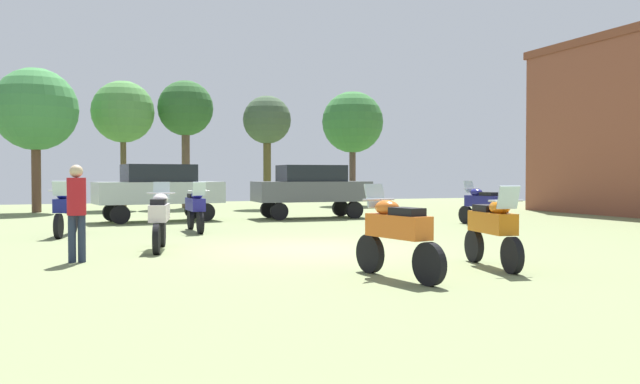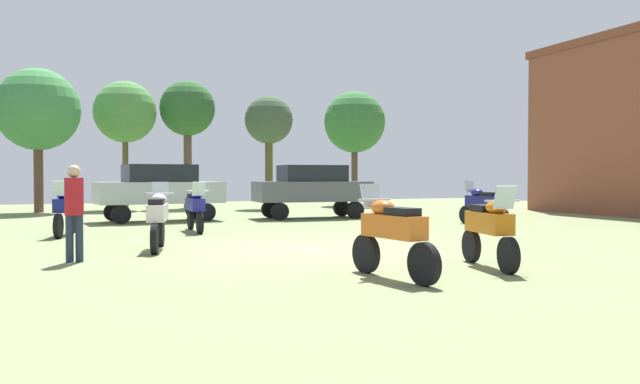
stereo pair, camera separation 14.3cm
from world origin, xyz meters
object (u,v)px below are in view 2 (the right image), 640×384
at_px(tree_1, 269,122).
at_px(tree_6, 355,123).
at_px(car_3, 312,187).
at_px(motorcycle_6, 158,217).
at_px(motorcycle_8, 66,208).
at_px(motorcycle_5, 195,207).
at_px(motorcycle_7, 483,204).
at_px(person_1, 74,205).
at_px(car_1, 160,188).
at_px(tree_2, 125,113).
at_px(motorcycle_3, 489,227).
at_px(motorcycle_4, 392,233).
at_px(tree_8, 38,110).
at_px(tree_4, 187,110).

distance_m(tree_1, tree_6, 5.58).
relative_size(car_3, tree_1, 0.78).
bearing_deg(motorcycle_6, tree_6, 66.79).
bearing_deg(tree_6, motorcycle_8, -136.63).
bearing_deg(motorcycle_5, motorcycle_7, 173.87).
height_order(motorcycle_8, car_3, car_3).
xyz_separation_m(motorcycle_5, tree_6, (11.07, 13.72, 3.79)).
height_order(motorcycle_7, person_1, person_1).
distance_m(car_1, tree_2, 9.61).
distance_m(motorcycle_3, motorcycle_7, 9.78).
height_order(motorcycle_4, tree_1, tree_1).
bearing_deg(car_1, motorcycle_4, -179.22).
distance_m(car_3, tree_2, 11.67).
bearing_deg(tree_2, motorcycle_8, -100.27).
relative_size(tree_6, tree_8, 0.99).
height_order(car_1, tree_4, tree_4).
bearing_deg(tree_1, car_1, -129.39).
xyz_separation_m(motorcycle_4, motorcycle_6, (-2.96, 5.25, -0.00)).
bearing_deg(person_1, tree_4, 79.38).
bearing_deg(car_3, motorcycle_4, 166.77).
bearing_deg(tree_1, motorcycle_3, -95.86).
distance_m(car_3, tree_6, 11.68).
xyz_separation_m(motorcycle_7, tree_8, (-13.82, 13.14, 3.76)).
distance_m(motorcycle_5, tree_1, 13.87).
bearing_deg(person_1, motorcycle_5, 65.09).
height_order(motorcycle_4, person_1, person_1).
relative_size(car_1, tree_4, 0.71).
bearing_deg(motorcycle_6, tree_2, 100.05).
distance_m(motorcycle_5, person_1, 6.59).
height_order(motorcycle_6, car_1, car_1).
xyz_separation_m(motorcycle_4, car_3, (3.70, 13.78, 0.45)).
distance_m(motorcycle_5, tree_2, 14.14).
distance_m(motorcycle_6, car_3, 10.83).
relative_size(car_1, tree_6, 0.72).
distance_m(car_1, tree_4, 10.16).
bearing_deg(motorcycle_8, tree_6, -124.31).
relative_size(motorcycle_3, car_1, 0.46).
bearing_deg(tree_6, tree_8, -174.20).
xyz_separation_m(motorcycle_4, tree_6, (9.64, 23.27, 3.78)).
height_order(motorcycle_6, person_1, person_1).
height_order(motorcycle_7, car_3, car_3).
relative_size(motorcycle_4, tree_8, 0.33).
height_order(motorcycle_4, tree_4, tree_4).
bearing_deg(tree_1, tree_8, -179.98).
height_order(car_1, tree_6, tree_6).
relative_size(car_1, person_1, 2.48).
relative_size(motorcycle_4, tree_2, 0.34).
xyz_separation_m(motorcycle_3, motorcycle_5, (-3.55, 9.10, 0.00)).
xyz_separation_m(motorcycle_3, car_3, (1.58, 13.33, 0.46)).
bearing_deg(car_3, tree_2, 35.14).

